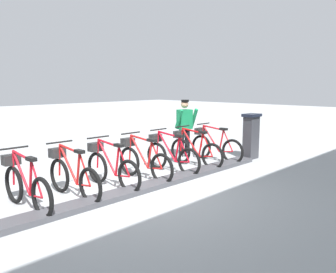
{
  "coord_description": "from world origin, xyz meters",
  "views": [
    {
      "loc": [
        -5.04,
        4.36,
        2.09
      ],
      "look_at": [
        0.5,
        -1.36,
        0.9
      ],
      "focal_mm": 37.29,
      "sensor_mm": 36.0,
      "label": 1
    }
  ],
  "objects_px": {
    "bike_docked_2": "(170,155)",
    "worker_near_rack": "(185,126)",
    "payment_kiosk": "(251,135)",
    "bike_docked_1": "(194,150)",
    "bike_docked_4": "(110,167)",
    "bike_docked_3": "(143,160)",
    "bike_docked_6": "(25,185)",
    "bike_docked_0": "(214,145)",
    "bike_docked_5": "(72,175)"
  },
  "relations": [
    {
      "from": "bike_docked_1",
      "to": "bike_docked_4",
      "type": "relative_size",
      "value": 1.0
    },
    {
      "from": "bike_docked_5",
      "to": "worker_near_rack",
      "type": "distance_m",
      "value": 4.36
    },
    {
      "from": "payment_kiosk",
      "to": "bike_docked_6",
      "type": "height_order",
      "value": "payment_kiosk"
    },
    {
      "from": "bike_docked_3",
      "to": "bike_docked_4",
      "type": "xyz_separation_m",
      "value": [
        0.0,
        0.88,
        0.0
      ]
    },
    {
      "from": "bike_docked_1",
      "to": "bike_docked_3",
      "type": "distance_m",
      "value": 1.76
    },
    {
      "from": "bike_docked_2",
      "to": "bike_docked_3",
      "type": "bearing_deg",
      "value": 90.0
    },
    {
      "from": "bike_docked_5",
      "to": "bike_docked_6",
      "type": "distance_m",
      "value": 0.88
    },
    {
      "from": "bike_docked_2",
      "to": "payment_kiosk",
      "type": "bearing_deg",
      "value": -101.88
    },
    {
      "from": "bike_docked_4",
      "to": "bike_docked_6",
      "type": "distance_m",
      "value": 1.76
    },
    {
      "from": "payment_kiosk",
      "to": "bike_docked_0",
      "type": "xyz_separation_m",
      "value": [
        0.57,
        0.95,
        -0.24
      ]
    },
    {
      "from": "payment_kiosk",
      "to": "bike_docked_5",
      "type": "xyz_separation_m",
      "value": [
        0.57,
        5.36,
        -0.24
      ]
    },
    {
      "from": "payment_kiosk",
      "to": "bike_docked_0",
      "type": "relative_size",
      "value": 0.74
    },
    {
      "from": "payment_kiosk",
      "to": "bike_docked_2",
      "type": "bearing_deg",
      "value": 78.12
    },
    {
      "from": "bike_docked_1",
      "to": "bike_docked_6",
      "type": "relative_size",
      "value": 1.0
    },
    {
      "from": "payment_kiosk",
      "to": "worker_near_rack",
      "type": "distance_m",
      "value": 1.9
    },
    {
      "from": "bike_docked_2",
      "to": "bike_docked_0",
      "type": "bearing_deg",
      "value": -90.0
    },
    {
      "from": "bike_docked_0",
      "to": "bike_docked_6",
      "type": "height_order",
      "value": "same"
    },
    {
      "from": "bike_docked_1",
      "to": "bike_docked_3",
      "type": "height_order",
      "value": "same"
    },
    {
      "from": "bike_docked_0",
      "to": "bike_docked_2",
      "type": "relative_size",
      "value": 1.0
    },
    {
      "from": "bike_docked_1",
      "to": "bike_docked_2",
      "type": "relative_size",
      "value": 1.0
    },
    {
      "from": "bike_docked_6",
      "to": "bike_docked_4",
      "type": "bearing_deg",
      "value": -90.0
    },
    {
      "from": "bike_docked_1",
      "to": "worker_near_rack",
      "type": "relative_size",
      "value": 1.04
    },
    {
      "from": "bike_docked_1",
      "to": "bike_docked_5",
      "type": "bearing_deg",
      "value": 90.0
    },
    {
      "from": "bike_docked_6",
      "to": "bike_docked_3",
      "type": "bearing_deg",
      "value": -90.0
    },
    {
      "from": "bike_docked_4",
      "to": "payment_kiosk",
      "type": "bearing_deg",
      "value": -97.27
    },
    {
      "from": "bike_docked_1",
      "to": "bike_docked_4",
      "type": "xyz_separation_m",
      "value": [
        0.0,
        2.65,
        0.0
      ]
    },
    {
      "from": "payment_kiosk",
      "to": "bike_docked_1",
      "type": "height_order",
      "value": "payment_kiosk"
    },
    {
      "from": "payment_kiosk",
      "to": "bike_docked_1",
      "type": "bearing_deg",
      "value": 72.7
    },
    {
      "from": "bike_docked_2",
      "to": "bike_docked_5",
      "type": "height_order",
      "value": "same"
    },
    {
      "from": "bike_docked_4",
      "to": "bike_docked_5",
      "type": "xyz_separation_m",
      "value": [
        0.0,
        0.88,
        0.0
      ]
    },
    {
      "from": "payment_kiosk",
      "to": "worker_near_rack",
      "type": "xyz_separation_m",
      "value": [
        1.5,
        1.13,
        0.24
      ]
    },
    {
      "from": "bike_docked_2",
      "to": "bike_docked_3",
      "type": "height_order",
      "value": "same"
    },
    {
      "from": "bike_docked_1",
      "to": "bike_docked_6",
      "type": "bearing_deg",
      "value": 90.0
    },
    {
      "from": "payment_kiosk",
      "to": "bike_docked_1",
      "type": "relative_size",
      "value": 0.74
    },
    {
      "from": "bike_docked_4",
      "to": "worker_near_rack",
      "type": "height_order",
      "value": "worker_near_rack"
    },
    {
      "from": "payment_kiosk",
      "to": "bike_docked_0",
      "type": "height_order",
      "value": "payment_kiosk"
    },
    {
      "from": "bike_docked_5",
      "to": "worker_near_rack",
      "type": "bearing_deg",
      "value": -77.58
    },
    {
      "from": "bike_docked_3",
      "to": "bike_docked_5",
      "type": "bearing_deg",
      "value": 90.0
    },
    {
      "from": "bike_docked_2",
      "to": "bike_docked_6",
      "type": "bearing_deg",
      "value": 90.0
    },
    {
      "from": "payment_kiosk",
      "to": "bike_docked_6",
      "type": "xyz_separation_m",
      "value": [
        0.57,
        6.25,
        -0.24
      ]
    },
    {
      "from": "bike_docked_3",
      "to": "worker_near_rack",
      "type": "xyz_separation_m",
      "value": [
        0.93,
        -2.47,
        0.48
      ]
    },
    {
      "from": "bike_docked_0",
      "to": "bike_docked_6",
      "type": "distance_m",
      "value": 5.29
    },
    {
      "from": "bike_docked_5",
      "to": "worker_near_rack",
      "type": "height_order",
      "value": "worker_near_rack"
    },
    {
      "from": "bike_docked_1",
      "to": "bike_docked_4",
      "type": "distance_m",
      "value": 2.65
    },
    {
      "from": "payment_kiosk",
      "to": "bike_docked_5",
      "type": "bearing_deg",
      "value": 83.92
    },
    {
      "from": "bike_docked_6",
      "to": "worker_near_rack",
      "type": "distance_m",
      "value": 5.22
    },
    {
      "from": "bike_docked_2",
      "to": "bike_docked_5",
      "type": "xyz_separation_m",
      "value": [
        0.0,
        2.65,
        0.0
      ]
    },
    {
      "from": "bike_docked_2",
      "to": "bike_docked_6",
      "type": "xyz_separation_m",
      "value": [
        0.0,
        3.53,
        0.0
      ]
    },
    {
      "from": "bike_docked_0",
      "to": "bike_docked_4",
      "type": "distance_m",
      "value": 3.53
    },
    {
      "from": "bike_docked_2",
      "to": "worker_near_rack",
      "type": "xyz_separation_m",
      "value": [
        0.93,
        -1.59,
        0.48
      ]
    }
  ]
}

